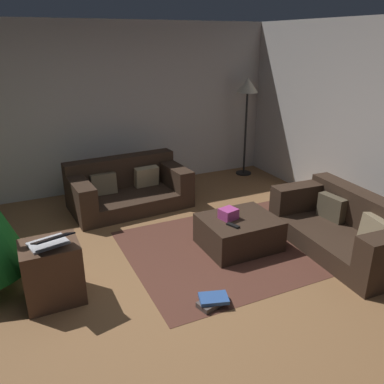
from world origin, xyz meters
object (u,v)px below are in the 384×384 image
(couch_left, at_px, (127,188))
(side_table, at_px, (52,272))
(gift_box, at_px, (228,214))
(laptop, at_px, (50,241))
(tv_remote, at_px, (233,225))
(book_stack, at_px, (213,301))
(couch_right, at_px, (348,228))
(ottoman, at_px, (239,232))
(corner_lamp, at_px, (247,93))

(couch_left, xyz_separation_m, side_table, (-1.30, -1.93, 0.03))
(gift_box, relative_size, laptop, 0.42)
(tv_remote, relative_size, book_stack, 0.49)
(couch_right, bearing_deg, book_stack, 101.59)
(gift_box, relative_size, book_stack, 0.57)
(book_stack, bearing_deg, couch_left, 90.37)
(ottoman, height_order, laptop, laptop)
(side_table, xyz_separation_m, laptop, (0.01, -0.06, 0.35))
(gift_box, height_order, side_table, side_table)
(gift_box, bearing_deg, ottoman, -19.75)
(laptop, relative_size, book_stack, 1.38)
(tv_remote, height_order, corner_lamp, corner_lamp)
(couch_left, distance_m, book_stack, 2.67)
(book_stack, bearing_deg, corner_lamp, 53.50)
(ottoman, relative_size, corner_lamp, 0.51)
(laptop, distance_m, corner_lamp, 4.48)
(couch_left, height_order, book_stack, couch_left)
(laptop, bearing_deg, tv_remote, 1.10)
(couch_right, height_order, ottoman, couch_right)
(couch_right, relative_size, book_stack, 5.47)
(laptop, height_order, book_stack, laptop)
(tv_remote, bearing_deg, laptop, 160.07)
(couch_left, bearing_deg, couch_right, 125.19)
(gift_box, height_order, tv_remote, gift_box)
(side_table, distance_m, book_stack, 1.53)
(couch_left, bearing_deg, ottoman, 110.75)
(side_table, height_order, corner_lamp, corner_lamp)
(laptop, bearing_deg, couch_left, 57.07)
(ottoman, distance_m, side_table, 2.13)
(couch_right, bearing_deg, laptop, 86.49)
(gift_box, height_order, book_stack, gift_box)
(side_table, bearing_deg, book_stack, -28.99)
(corner_lamp, bearing_deg, book_stack, -126.50)
(gift_box, height_order, laptop, laptop)
(couch_right, relative_size, gift_box, 9.55)
(couch_right, distance_m, side_table, 3.27)
(ottoman, bearing_deg, corner_lamp, 56.29)
(book_stack, bearing_deg, ottoman, 46.98)
(couch_left, bearing_deg, corner_lamp, -171.92)
(corner_lamp, bearing_deg, couch_left, -167.98)
(gift_box, xyz_separation_m, laptop, (-1.99, -0.24, 0.22))
(couch_right, height_order, side_table, couch_right)
(corner_lamp, bearing_deg, side_table, -146.39)
(tv_remote, bearing_deg, couch_left, 87.25)
(side_table, bearing_deg, laptop, -76.72)
(couch_left, relative_size, corner_lamp, 1.01)
(couch_right, height_order, book_stack, couch_right)
(side_table, relative_size, laptop, 1.33)
(ottoman, xyz_separation_m, laptop, (-2.11, -0.19, 0.46))
(laptop, xyz_separation_m, book_stack, (1.30, -0.67, -0.60))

